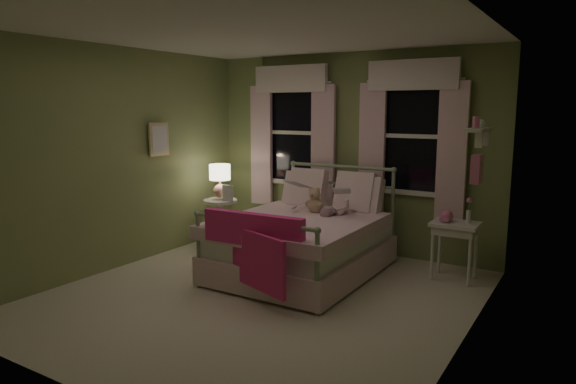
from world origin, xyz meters
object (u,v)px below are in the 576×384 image
Objects in this scene: nightstand_right at (455,231)px; bed at (304,241)px; child_left at (301,189)px; nightstand_left at (221,216)px; teddy_bear at (315,202)px; table_lamp at (220,178)px; child_right at (343,191)px.

bed is at bearing -156.45° from nightstand_right.
child_left is 1.03× the size of nightstand_left.
teddy_bear is 0.69× the size of table_lamp.
teddy_bear is at bearing -6.12° from nightstand_left.
nightstand_right is at bearing 172.63° from child_left.
nightstand_left is at bearing 173.88° from teddy_bear.
teddy_bear is at bearing 135.36° from child_left.
nightstand_left and nightstand_right have the same top height.
child_left reaches higher than nightstand_right.
teddy_bear is at bearing 46.62° from child_right.
nightstand_left is at bearing -15.55° from child_left.
nightstand_right is at bearing 14.82° from teddy_bear.
nightstand_right is (1.54, 0.41, -0.24)m from teddy_bear.
nightstand_left is at bearing 164.61° from bed.
teddy_bear is at bearing 90.00° from bed.
child_left is 1.46× the size of table_lamp.
child_right is 1.85m from table_lamp.
child_right is at bearing -0.29° from table_lamp.
child_right is at bearing -0.29° from nightstand_left.
child_right reaches higher than bed.
nightstand_right is (1.82, 0.25, -0.35)m from child_left.
child_left is 1.29m from table_lamp.
child_right reaches higher than child_left.
bed is at bearing 108.46° from child_left.
bed is at bearing 73.52° from child_right.
child_right reaches higher than teddy_bear.
child_left is 1.87m from nightstand_right.
bed is 3.18× the size of nightstand_right.
child_right is 1.91m from nightstand_left.
table_lamp is at bearing -15.55° from child_left.
child_right is at bearing 29.50° from teddy_bear.
nightstand_left is 3.11m from nightstand_right.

